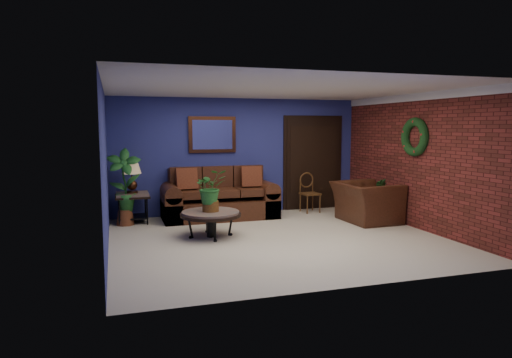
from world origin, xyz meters
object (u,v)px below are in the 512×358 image
object	(u,v)px
coffee_table	(211,215)
table_lamp	(132,173)
armchair	(366,202)
end_table	(132,200)
side_chair	(309,190)
sofa	(219,201)

from	to	relation	value
coffee_table	table_lamp	xyz separation A→B (m)	(-1.23, 1.60, 0.61)
table_lamp	armchair	distance (m)	4.67
coffee_table	armchair	xyz separation A→B (m)	(3.22, 0.33, 0.00)
coffee_table	table_lamp	size ratio (longest dim) A/B	1.68
end_table	side_chair	xyz separation A→B (m)	(3.80, 0.06, 0.04)
sofa	table_lamp	distance (m)	1.86
sofa	armchair	distance (m)	3.01
sofa	table_lamp	world-z (taller)	table_lamp
armchair	coffee_table	bearing A→B (deg)	93.71
sofa	coffee_table	distance (m)	1.72
end_table	sofa	bearing A→B (deg)	1.26
table_lamp	armchair	size ratio (longest dim) A/B	0.51
coffee_table	side_chair	size ratio (longest dim) A/B	1.19
coffee_table	end_table	world-z (taller)	end_table
end_table	armchair	size ratio (longest dim) A/B	0.54
end_table	side_chair	world-z (taller)	side_chair
end_table	table_lamp	world-z (taller)	table_lamp
end_table	coffee_table	bearing A→B (deg)	-52.48
sofa	end_table	bearing A→B (deg)	-178.74
sofa	table_lamp	xyz separation A→B (m)	(-1.74, -0.04, 0.65)
sofa	coffee_table	world-z (taller)	sofa
sofa	armchair	xyz separation A→B (m)	(2.71, -1.31, 0.05)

